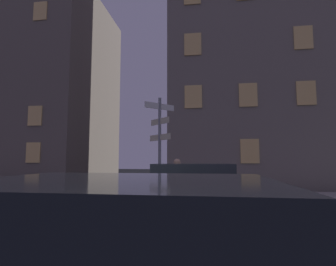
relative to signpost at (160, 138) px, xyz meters
The scene contains 7 objects.
ground_plane 6.20m from the signpost, 86.94° to the right, with size 80.00×80.00×0.00m, color black.
sidewalk_kerb 2.55m from the signpost, 70.71° to the left, with size 40.00×3.37×0.14m, color #9E9991.
signpost is the anchor object (origin of this frame).
car_far_oncoming 3.80m from the signpost, 69.38° to the right, with size 4.42×2.34×1.47m.
cyclist 2.78m from the signpost, 66.68° to the right, with size 1.81×0.38×1.61m.
building_left_block 15.99m from the signpost, 144.68° to the left, with size 12.49×9.52×14.05m.
building_right_block 11.16m from the signpost, 43.94° to the left, with size 13.78×6.61×17.15m.
Camera 1 is at (1.55, -4.83, 1.58)m, focal length 28.70 mm.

